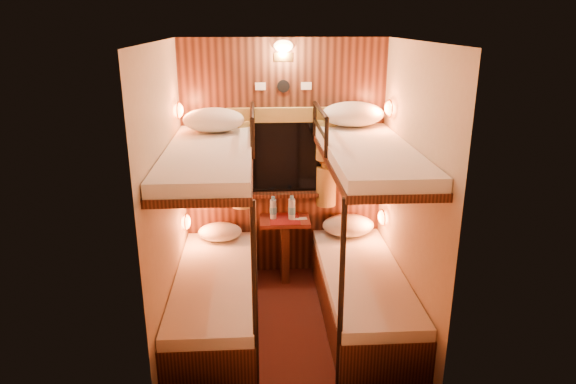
{
  "coord_description": "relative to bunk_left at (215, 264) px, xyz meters",
  "views": [
    {
      "loc": [
        -0.27,
        -3.95,
        2.55
      ],
      "look_at": [
        -0.01,
        0.15,
        1.17
      ],
      "focal_mm": 32.0,
      "sensor_mm": 36.0,
      "label": 1
    }
  ],
  "objects": [
    {
      "name": "window",
      "position": [
        0.65,
        0.94,
        0.62
      ],
      "size": [
        1.0,
        0.12,
        0.79
      ],
      "color": "black",
      "rests_on": "back_panel"
    },
    {
      "name": "pillow_lower_left",
      "position": [
        -0.0,
        0.75,
        -0.02
      ],
      "size": [
        0.43,
        0.31,
        0.17
      ],
      "primitive_type": "ellipsoid",
      "color": "silver",
      "rests_on": "bunk_left"
    },
    {
      "name": "bottle_left",
      "position": [
        0.53,
        0.79,
        0.19
      ],
      "size": [
        0.07,
        0.07,
        0.24
      ],
      "rotation": [
        0.0,
        0.0,
        -0.09
      ],
      "color": "#99BFE5",
      "rests_on": "table"
    },
    {
      "name": "wall_left",
      "position": [
        -0.35,
        -0.07,
        0.64
      ],
      "size": [
        0.0,
        2.4,
        2.4
      ],
      "primitive_type": "plane",
      "rotation": [
        1.57,
        0.0,
        1.57
      ],
      "color": "#C6B293",
      "rests_on": "floor"
    },
    {
      "name": "reading_lamps",
      "position": [
        0.65,
        0.63,
        0.68
      ],
      "size": [
        2.0,
        0.2,
        1.25
      ],
      "color": "orange",
      "rests_on": "wall_left"
    },
    {
      "name": "pillow_upper_left",
      "position": [
        -0.0,
        0.6,
        1.14
      ],
      "size": [
        0.55,
        0.39,
        0.22
      ],
      "primitive_type": "ellipsoid",
      "color": "silver",
      "rests_on": "bunk_left"
    },
    {
      "name": "sachet_b",
      "position": [
        0.76,
        0.76,
        0.09
      ],
      "size": [
        0.08,
        0.06,
        0.01
      ],
      "primitive_type": "cube",
      "rotation": [
        0.0,
        0.0,
        -0.13
      ],
      "color": "silver",
      "rests_on": "table"
    },
    {
      "name": "curtains",
      "position": [
        0.65,
        0.9,
        0.71
      ],
      "size": [
        1.1,
        0.22,
        1.0
      ],
      "color": "olive",
      "rests_on": "back_panel"
    },
    {
      "name": "back_panel",
      "position": [
        0.65,
        0.97,
        0.64
      ],
      "size": [
        2.0,
        0.03,
        2.4
      ],
      "primitive_type": "cube",
      "color": "black",
      "rests_on": "floor"
    },
    {
      "name": "wall_right",
      "position": [
        1.65,
        -0.07,
        0.64
      ],
      "size": [
        0.0,
        2.4,
        2.4
      ],
      "primitive_type": "plane",
      "rotation": [
        1.57,
        0.0,
        -1.57
      ],
      "color": "#C6B293",
      "rests_on": "floor"
    },
    {
      "name": "floor",
      "position": [
        0.65,
        -0.07,
        -0.56
      ],
      "size": [
        2.1,
        2.1,
        0.0
      ],
      "primitive_type": "plane",
      "color": "#3D1011",
      "rests_on": "ground"
    },
    {
      "name": "ceiling",
      "position": [
        0.65,
        -0.07,
        1.84
      ],
      "size": [
        2.1,
        2.1,
        0.0
      ],
      "primitive_type": "plane",
      "rotation": [
        3.14,
        0.0,
        0.0
      ],
      "color": "silver",
      "rests_on": "wall_back"
    },
    {
      "name": "bunk_right",
      "position": [
        1.3,
        0.0,
        0.0
      ],
      "size": [
        0.72,
        1.9,
        1.82
      ],
      "color": "black",
      "rests_on": "floor"
    },
    {
      "name": "back_fixtures",
      "position": [
        0.65,
        0.93,
        1.69
      ],
      "size": [
        0.54,
        0.09,
        0.48
      ],
      "color": "black",
      "rests_on": "back_panel"
    },
    {
      "name": "pillow_lower_right",
      "position": [
        1.3,
        0.79,
        0.0
      ],
      "size": [
        0.53,
        0.38,
        0.21
      ],
      "primitive_type": "ellipsoid",
      "color": "silver",
      "rests_on": "bunk_right"
    },
    {
      "name": "table",
      "position": [
        0.65,
        0.78,
        -0.14
      ],
      "size": [
        0.5,
        0.34,
        0.66
      ],
      "color": "maroon",
      "rests_on": "floor"
    },
    {
      "name": "wall_front",
      "position": [
        0.65,
        -1.12,
        0.64
      ],
      "size": [
        2.4,
        0.0,
        2.4
      ],
      "primitive_type": "plane",
      "rotation": [
        -1.57,
        0.0,
        0.0
      ],
      "color": "#C6B293",
      "rests_on": "floor"
    },
    {
      "name": "pillow_upper_right",
      "position": [
        1.3,
        0.78,
        1.15
      ],
      "size": [
        0.59,
        0.42,
        0.23
      ],
      "primitive_type": "ellipsoid",
      "color": "silver",
      "rests_on": "bunk_right"
    },
    {
      "name": "wall_back",
      "position": [
        0.65,
        0.98,
        0.64
      ],
      "size": [
        2.4,
        0.0,
        2.4
      ],
      "primitive_type": "plane",
      "rotation": [
        1.57,
        0.0,
        0.0
      ],
      "color": "#C6B293",
      "rests_on": "floor"
    },
    {
      "name": "bunk_left",
      "position": [
        0.0,
        0.0,
        0.0
      ],
      "size": [
        0.72,
        1.9,
        1.82
      ],
      "color": "black",
      "rests_on": "floor"
    },
    {
      "name": "sachet_a",
      "position": [
        0.83,
        0.77,
        0.09
      ],
      "size": [
        0.08,
        0.06,
        0.01
      ],
      "primitive_type": "cube",
      "rotation": [
        0.0,
        0.0,
        0.11
      ],
      "color": "silver",
      "rests_on": "table"
    },
    {
      "name": "bottle_right",
      "position": [
        0.72,
        0.77,
        0.2
      ],
      "size": [
        0.07,
        0.07,
        0.25
      ],
      "rotation": [
        0.0,
        0.0,
        -0.3
      ],
      "color": "#99BFE5",
      "rests_on": "table"
    }
  ]
}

